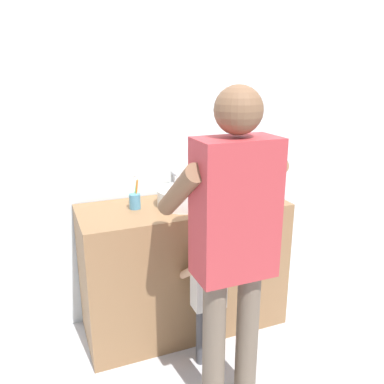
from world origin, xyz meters
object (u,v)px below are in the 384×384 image
at_px(child_toddler, 208,288).
at_px(adult_parent, 233,229).
at_px(toothbrush_cup, 135,200).
at_px(soap_bottle, 236,187).

bearing_deg(child_toddler, adult_parent, -93.64).
relative_size(toothbrush_cup, adult_parent, 0.12).
bearing_deg(child_toddler, soap_bottle, 47.65).
xyz_separation_m(child_toddler, adult_parent, (-0.02, -0.32, 0.50)).
bearing_deg(toothbrush_cup, soap_bottle, -0.42).
bearing_deg(adult_parent, child_toddler, 86.36).
height_order(toothbrush_cup, adult_parent, adult_parent).
bearing_deg(toothbrush_cup, adult_parent, -69.35).
distance_m(soap_bottle, child_toddler, 0.75).
distance_m(soap_bottle, adult_parent, 0.86).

